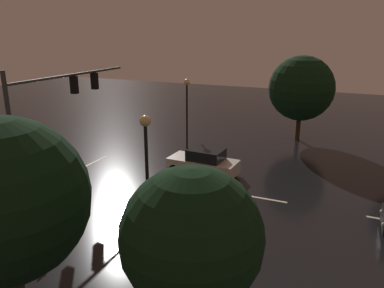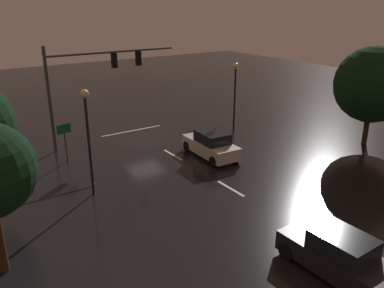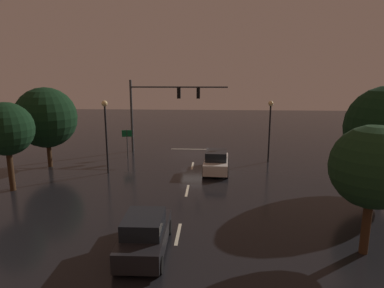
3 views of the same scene
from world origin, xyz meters
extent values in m
plane|color=black|center=(0.00, 0.00, 0.00)|extent=(80.00, 80.00, 0.00)
cylinder|color=#383A3D|center=(6.19, -0.98, 3.47)|extent=(0.22, 0.22, 6.94)
cylinder|color=#383A3D|center=(1.58, -0.98, 6.27)|extent=(9.23, 0.14, 0.14)
cube|color=black|center=(1.58, -0.98, 5.70)|extent=(0.32, 0.36, 1.00)
sphere|color=red|center=(1.58, -1.17, 6.02)|extent=(0.20, 0.20, 0.20)
sphere|color=black|center=(1.58, -1.17, 5.70)|extent=(0.20, 0.20, 0.20)
sphere|color=black|center=(1.58, -1.17, 5.38)|extent=(0.20, 0.20, 0.20)
cube|color=black|center=(-0.27, -0.98, 5.70)|extent=(0.32, 0.36, 1.00)
sphere|color=red|center=(-0.27, -1.17, 6.02)|extent=(0.20, 0.20, 0.20)
sphere|color=black|center=(-0.27, -1.17, 5.70)|extent=(0.20, 0.20, 0.20)
sphere|color=black|center=(-0.27, -1.17, 5.38)|extent=(0.20, 0.20, 0.20)
cube|color=beige|center=(0.00, 4.00, 0.00)|extent=(0.16, 2.20, 0.01)
cube|color=beige|center=(0.00, 10.00, 0.00)|extent=(0.16, 2.20, 0.01)
cube|color=beige|center=(0.00, 16.00, 0.00)|extent=(0.16, 2.20, 0.01)
cube|color=beige|center=(0.00, -2.18, 0.00)|extent=(5.00, 0.16, 0.01)
cube|color=silver|center=(-1.94, 5.54, 0.62)|extent=(2.01, 4.39, 0.80)
cube|color=black|center=(-1.93, 5.74, 1.36)|extent=(1.70, 2.18, 0.68)
cylinder|color=black|center=(-1.18, 3.90, 0.34)|extent=(0.25, 0.69, 0.68)
cylinder|color=black|center=(-2.86, 3.98, 0.34)|extent=(0.25, 0.69, 0.68)
cylinder|color=black|center=(-1.02, 7.09, 0.34)|extent=(0.25, 0.69, 0.68)
cylinder|color=black|center=(-2.70, 7.18, 0.34)|extent=(0.25, 0.69, 0.68)
sphere|color=#F9EFC6|center=(-1.40, 3.39, 0.67)|extent=(0.20, 0.20, 0.20)
sphere|color=#F9EFC6|center=(-2.70, 3.45, 0.67)|extent=(0.20, 0.20, 0.20)
cube|color=black|center=(1.25, 17.61, 0.62)|extent=(1.88, 4.33, 0.80)
cube|color=black|center=(1.25, 17.80, 1.36)|extent=(1.64, 2.13, 0.68)
cylinder|color=black|center=(2.12, 16.02, 0.34)|extent=(0.23, 0.68, 0.68)
cylinder|color=black|center=(0.44, 15.99, 0.34)|extent=(0.23, 0.68, 0.68)
sphere|color=#F9EFC6|center=(1.94, 15.50, 0.67)|extent=(0.20, 0.20, 0.20)
sphere|color=#F9EFC6|center=(0.64, 15.47, 0.67)|extent=(0.20, 0.20, 0.20)
cylinder|color=black|center=(-6.49, 2.39, 2.44)|extent=(0.14, 0.14, 4.88)
sphere|color=#F9D88C|center=(-6.49, 2.39, 5.06)|extent=(0.44, 0.44, 0.44)
cylinder|color=black|center=(6.36, 6.46, 2.58)|extent=(0.14, 0.14, 5.17)
sphere|color=#F9D88C|center=(6.36, 6.46, 5.35)|extent=(0.44, 0.44, 0.44)
cylinder|color=#383A3D|center=(6.13, 1.31, 1.27)|extent=(0.09, 0.09, 2.54)
cube|color=#0F6033|center=(6.13, 1.31, 2.19)|extent=(0.90, 0.22, 0.60)
cylinder|color=#382314|center=(-12.38, 9.74, 1.16)|extent=(0.36, 0.36, 2.31)
sphere|color=black|center=(-12.38, 9.74, 4.25)|extent=(5.17, 5.17, 5.17)
camera|label=1|loc=(18.44, 13.69, 8.67)|focal=35.08mm
camera|label=2|loc=(12.46, 24.78, 9.52)|focal=36.92mm
camera|label=3|loc=(-1.51, 30.42, 7.46)|focal=30.85mm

